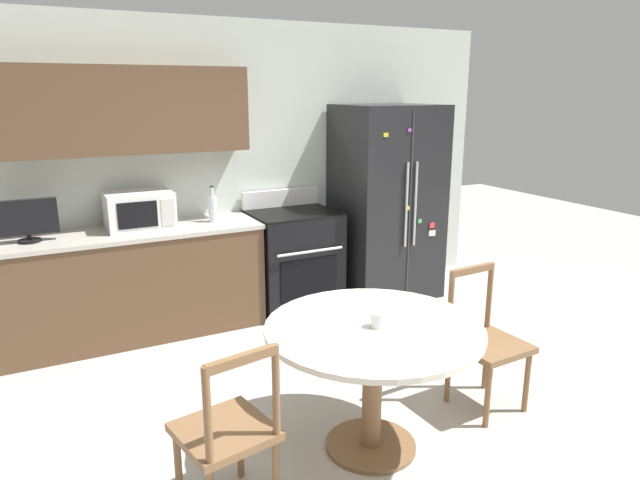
{
  "coord_description": "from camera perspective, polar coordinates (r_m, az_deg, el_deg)",
  "views": [
    {
      "loc": [
        -1.77,
        -2.37,
        2.0
      ],
      "look_at": [
        0.04,
        1.15,
        0.95
      ],
      "focal_mm": 32.0,
      "sensor_mm": 36.0,
      "label": 1
    }
  ],
  "objects": [
    {
      "name": "oven_range",
      "position": [
        5.32,
        -2.65,
        -1.91
      ],
      "size": [
        0.76,
        0.68,
        1.08
      ],
      "color": "black",
      "rests_on": "ground_plane"
    },
    {
      "name": "countertop_tv",
      "position": [
        4.72,
        -27.26,
        1.87
      ],
      "size": [
        0.43,
        0.16,
        0.32
      ],
      "color": "black",
      "rests_on": "kitchen_counter"
    },
    {
      "name": "kitchen_counter",
      "position": [
        4.95,
        -18.47,
        -4.18
      ],
      "size": [
        2.16,
        0.64,
        0.9
      ],
      "color": "brown",
      "rests_on": "ground_plane"
    },
    {
      "name": "back_wall",
      "position": [
        5.21,
        -10.82,
        8.46
      ],
      "size": [
        5.2,
        0.44,
        2.6
      ],
      "color": "silver",
      "rests_on": "ground_plane"
    },
    {
      "name": "dining_table",
      "position": [
        3.21,
        5.34,
        -10.92
      ],
      "size": [
        1.2,
        1.2,
        0.75
      ],
      "color": "beige",
      "rests_on": "ground_plane"
    },
    {
      "name": "ground_plane",
      "position": [
        3.57,
        8.36,
        -19.37
      ],
      "size": [
        14.0,
        14.0,
        0.0
      ],
      "primitive_type": "plane",
      "color": "#B2ADA3"
    },
    {
      "name": "dining_chair_left",
      "position": [
        2.86,
        -9.21,
        -18.55
      ],
      "size": [
        0.49,
        0.49,
        0.9
      ],
      "rotation": [
        0.0,
        0.0,
        6.47
      ],
      "color": "brown",
      "rests_on": "ground_plane"
    },
    {
      "name": "refrigerator",
      "position": [
        5.61,
        6.66,
        3.77
      ],
      "size": [
        0.92,
        0.8,
        1.86
      ],
      "color": "black",
      "rests_on": "ground_plane"
    },
    {
      "name": "candle_glass",
      "position": [
        3.12,
        5.85,
        -8.03
      ],
      "size": [
        0.09,
        0.09,
        0.08
      ],
      "color": "silver",
      "rests_on": "dining_table"
    },
    {
      "name": "dining_chair_right",
      "position": [
        3.84,
        16.26,
        -9.84
      ],
      "size": [
        0.44,
        0.44,
        0.9
      ],
      "rotation": [
        0.0,
        0.0,
        3.2
      ],
      "color": "brown",
      "rests_on": "ground_plane"
    },
    {
      "name": "microwave",
      "position": [
        4.87,
        -17.61,
        2.88
      ],
      "size": [
        0.53,
        0.38,
        0.3
      ],
      "color": "white",
      "rests_on": "kitchen_counter"
    },
    {
      "name": "counter_bottle",
      "position": [
        4.96,
        -10.68,
        3.15
      ],
      "size": [
        0.07,
        0.07,
        0.31
      ],
      "color": "silver",
      "rests_on": "kitchen_counter"
    }
  ]
}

